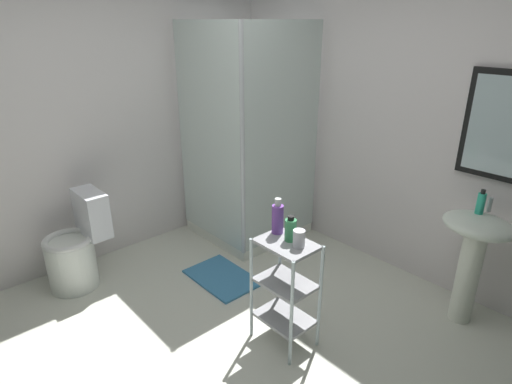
% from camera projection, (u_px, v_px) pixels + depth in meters
% --- Properties ---
extents(ground_plane, '(4.20, 4.20, 0.02)m').
position_uv_depth(ground_plane, '(226.00, 365.00, 2.65)').
color(ground_plane, silver).
extents(wall_back, '(4.20, 0.14, 2.50)m').
position_uv_depth(wall_back, '(409.00, 122.00, 3.32)').
color(wall_back, silver).
rests_on(wall_back, ground_plane).
extents(wall_left, '(0.10, 4.20, 2.50)m').
position_uv_depth(wall_left, '(82.00, 118.00, 3.46)').
color(wall_left, silver).
rests_on(wall_left, ground_plane).
extents(shower_stall, '(0.92, 0.92, 2.00)m').
position_uv_depth(shower_stall, '(248.00, 193.00, 4.05)').
color(shower_stall, white).
rests_on(shower_stall, ground_plane).
extents(pedestal_sink, '(0.46, 0.37, 0.81)m').
position_uv_depth(pedestal_sink, '(474.00, 247.00, 2.84)').
color(pedestal_sink, white).
rests_on(pedestal_sink, ground_plane).
extents(sink_faucet, '(0.03, 0.03, 0.10)m').
position_uv_depth(sink_faucet, '(490.00, 204.00, 2.81)').
color(sink_faucet, silver).
rests_on(sink_faucet, pedestal_sink).
extents(toilet, '(0.37, 0.49, 0.76)m').
position_uv_depth(toilet, '(77.00, 249.00, 3.35)').
color(toilet, white).
rests_on(toilet, ground_plane).
extents(storage_cart, '(0.38, 0.28, 0.74)m').
position_uv_depth(storage_cart, '(285.00, 285.00, 2.69)').
color(storage_cart, silver).
rests_on(storage_cart, ground_plane).
extents(hand_soap_bottle, '(0.05, 0.05, 0.17)m').
position_uv_depth(hand_soap_bottle, '(481.00, 203.00, 2.77)').
color(hand_soap_bottle, '#2DBC99').
rests_on(hand_soap_bottle, pedestal_sink).
extents(conditioner_bottle_purple, '(0.07, 0.07, 0.23)m').
position_uv_depth(conditioner_bottle_purple, '(278.00, 218.00, 2.66)').
color(conditioner_bottle_purple, purple).
rests_on(conditioner_bottle_purple, storage_cart).
extents(body_wash_bottle_green, '(0.07, 0.07, 0.16)m').
position_uv_depth(body_wash_bottle_green, '(291.00, 230.00, 2.57)').
color(body_wash_bottle_green, '#3A9258').
rests_on(body_wash_bottle_green, storage_cart).
extents(rinse_cup, '(0.07, 0.07, 0.11)m').
position_uv_depth(rinse_cup, '(299.00, 239.00, 2.51)').
color(rinse_cup, silver).
rests_on(rinse_cup, storage_cart).
extents(bath_mat, '(0.60, 0.40, 0.02)m').
position_uv_depth(bath_mat, '(222.00, 277.00, 3.52)').
color(bath_mat, teal).
rests_on(bath_mat, ground_plane).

